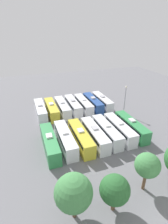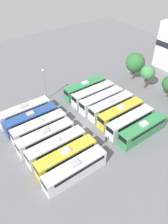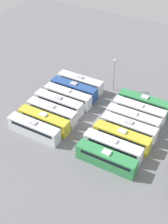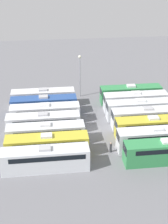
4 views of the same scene
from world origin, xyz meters
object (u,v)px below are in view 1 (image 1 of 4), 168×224
Objects in this scene: bus_7 at (131,126)px; bus_1 at (93,103)px; bus_12 at (65,139)px; bus_10 at (95,134)px; tree_3 at (74,193)px; bus_2 at (83,104)px; light_pole at (125,96)px; bus_11 at (81,137)px; bus_6 at (41,110)px; bus_8 at (119,129)px; worker_person at (58,127)px; bus_5 at (52,109)px; bus_4 at (62,107)px; bus_13 at (50,142)px; tree_2 at (115,190)px; tree_1 at (147,166)px; bus_0 at (102,101)px; bus_9 at (107,131)px; bus_3 at (73,105)px.

bus_1 is at bearing -79.45° from bus_7.
bus_7 is 16.41m from bus_12.
tree_3 reaches higher than bus_10.
bus_2 is 1.36× the size of light_pole.
bus_10 is 3.29m from bus_11.
bus_8 is at bearing 134.05° from bus_6.
worker_person is (-3.04, 9.55, -1.02)m from bus_6.
bus_5 is at bearing -18.70° from light_pole.
bus_6 is at bearing -89.25° from tree_3.
bus_4 is at bearing -100.56° from tree_3.
bus_12 is at bearing 78.88° from bus_4.
tree_3 is at bearing 58.57° from bus_10.
tree_2 reaches higher than bus_13.
bus_7 is at bearing -178.91° from bus_11.
tree_2 is (10.41, 16.49, 2.06)m from bus_8.
bus_2 is at bearing -79.60° from bus_8.
bus_2 is 31.91m from tree_1.
bus_11 is 6.71m from bus_13.
bus_6 is at bearing -45.95° from bus_8.
bus_0 is 1.00× the size of bus_10.
bus_1 and bus_7 have the same top height.
bus_2 is 1.00× the size of bus_13.
worker_person is at bearing -83.20° from tree_2.
bus_12 is (16.56, 16.83, 0.00)m from bus_0.
bus_0 is 19.43m from worker_person.
tree_3 reaches higher than tree_2.
light_pole reaches higher than bus_11.
bus_7 is at bearing -140.71° from tree_3.
bus_9 is 1.00× the size of bus_12.
bus_10 is 1.68× the size of tree_3.
worker_person is (13.45, 9.71, -1.02)m from bus_1.
bus_1 is at bearing -107.59° from tree_2.
bus_10 is at bearing 36.17° from light_pole.
light_pole is (-7.15, -9.71, 4.03)m from bus_8.
bus_13 is 25.81m from light_pole.
light_pole reaches higher than bus_5.
worker_person is (0.18, -7.01, -1.02)m from bus_12.
bus_7 is at bearing 179.35° from bus_12.
tree_1 is at bearing 129.32° from bus_13.
bus_1 and bus_10 have the same top height.
bus_9 is 1.68× the size of tree_3.
bus_7 is (-16.45, 16.48, 0.00)m from bus_5.
light_pole reaches higher than bus_8.
bus_4 is 18.81m from light_pole.
bus_8 is at bearing 128.35° from bus_5.
bus_11 is at bearing 2.08° from bus_9.
bus_0 and bus_6 have the same top height.
tree_1 reaches higher than bus_4.
bus_9 is at bearing 178.81° from bus_12.
bus_4 is (3.41, 0.37, 0.00)m from bus_3.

